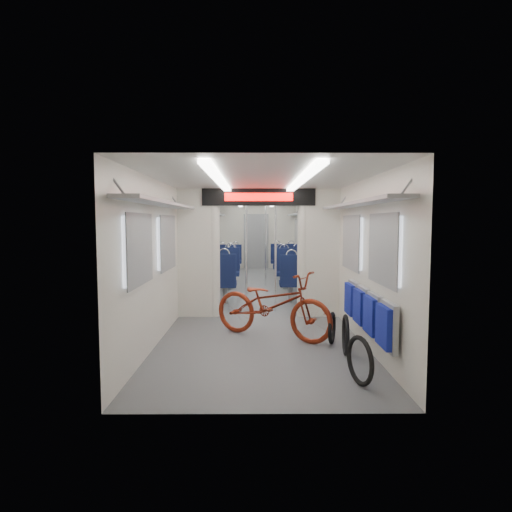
# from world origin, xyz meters

# --- Properties ---
(carriage) EXTENTS (12.00, 12.02, 2.31)m
(carriage) POSITION_xyz_m (0.00, -0.27, 1.50)
(carriage) COLOR #515456
(carriage) RESTS_ON ground
(bicycle) EXTENTS (1.97, 1.53, 1.00)m
(bicycle) POSITION_xyz_m (0.18, -3.47, 0.50)
(bicycle) COLOR maroon
(bicycle) RESTS_ON ground
(flip_bench) EXTENTS (0.12, 2.12, 0.53)m
(flip_bench) POSITION_xyz_m (1.35, -4.32, 0.58)
(flip_bench) COLOR gray
(flip_bench) RESTS_ON carriage
(bike_hoop_a) EXTENTS (0.19, 0.52, 0.53)m
(bike_hoop_a) POSITION_xyz_m (1.02, -5.33, 0.24)
(bike_hoop_a) COLOR black
(bike_hoop_a) RESTS_ON ground
(bike_hoop_b) EXTENTS (0.11, 0.53, 0.53)m
(bike_hoop_b) POSITION_xyz_m (1.09, -4.31, 0.24)
(bike_hoop_b) COLOR black
(bike_hoop_b) RESTS_ON ground
(bike_hoop_c) EXTENTS (0.19, 0.44, 0.45)m
(bike_hoop_c) POSITION_xyz_m (1.01, -3.79, 0.20)
(bike_hoop_c) COLOR black
(bike_hoop_c) RESTS_ON ground
(seat_bay_near_left) EXTENTS (0.96, 2.32, 1.18)m
(seat_bay_near_left) POSITION_xyz_m (-0.93, 0.20, 0.58)
(seat_bay_near_left) COLOR #0B1334
(seat_bay_near_left) RESTS_ON ground
(seat_bay_near_right) EXTENTS (0.94, 2.23, 1.15)m
(seat_bay_near_right) POSITION_xyz_m (0.93, 0.24, 0.56)
(seat_bay_near_right) COLOR #0B1334
(seat_bay_near_right) RESTS_ON ground
(seat_bay_far_left) EXTENTS (0.89, 1.97, 1.07)m
(seat_bay_far_left) POSITION_xyz_m (-0.93, 3.60, 0.53)
(seat_bay_far_left) COLOR #0B1334
(seat_bay_far_left) RESTS_ON ground
(seat_bay_far_right) EXTENTS (0.91, 2.07, 1.10)m
(seat_bay_far_right) POSITION_xyz_m (0.93, 3.54, 0.54)
(seat_bay_far_right) COLOR #0B1334
(seat_bay_far_right) RESTS_ON ground
(stanchion_near_left) EXTENTS (0.04, 0.04, 2.30)m
(stanchion_near_left) POSITION_xyz_m (-0.23, -1.28, 1.15)
(stanchion_near_left) COLOR silver
(stanchion_near_left) RESTS_ON ground
(stanchion_near_right) EXTENTS (0.04, 0.04, 2.30)m
(stanchion_near_right) POSITION_xyz_m (0.33, -1.60, 1.15)
(stanchion_near_right) COLOR silver
(stanchion_near_right) RESTS_ON ground
(stanchion_far_left) EXTENTS (0.04, 0.04, 2.30)m
(stanchion_far_left) POSITION_xyz_m (-0.29, 1.67, 1.15)
(stanchion_far_left) COLOR silver
(stanchion_far_left) RESTS_ON ground
(stanchion_far_right) EXTENTS (0.05, 0.05, 2.30)m
(stanchion_far_right) POSITION_xyz_m (0.23, 1.69, 1.15)
(stanchion_far_right) COLOR silver
(stanchion_far_right) RESTS_ON ground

